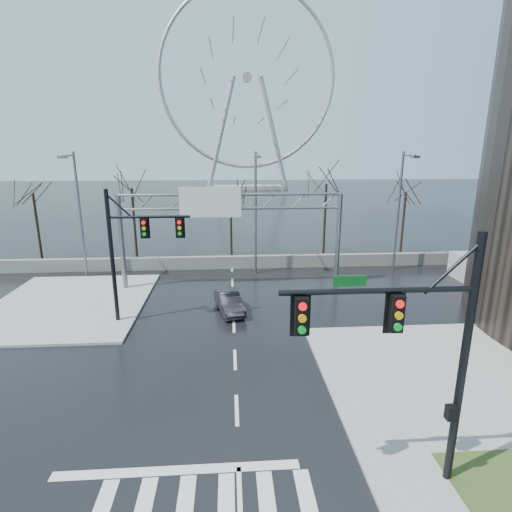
{
  "coord_description": "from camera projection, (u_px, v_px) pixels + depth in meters",
  "views": [
    {
      "loc": [
        -0.17,
        -13.89,
        10.05
      ],
      "look_at": [
        1.38,
        8.94,
        4.0
      ],
      "focal_mm": 28.0,
      "sensor_mm": 36.0,
      "label": 1
    }
  ],
  "objects": [
    {
      "name": "sidewalk_right_ext",
      "position": [
        451.0,
        372.0,
        18.54
      ],
      "size": [
        12.0,
        10.0,
        0.15
      ],
      "primitive_type": "cube",
      "color": "gray",
      "rests_on": "ground"
    },
    {
      "name": "tree_right",
      "position": [
        326.0,
        193.0,
        37.64
      ],
      "size": [
        3.9,
        3.9,
        7.8
      ],
      "color": "black",
      "rests_on": "ground"
    },
    {
      "name": "signal_mast_far",
      "position": [
        131.0,
        244.0,
        23.0
      ],
      "size": [
        4.72,
        0.41,
        8.0
      ],
      "color": "black",
      "rests_on": "ground"
    },
    {
      "name": "streetlight_right",
      "position": [
        401.0,
        203.0,
        32.91
      ],
      "size": [
        0.5,
        2.55,
        10.0
      ],
      "color": "slate",
      "rests_on": "ground"
    },
    {
      "name": "barrier_wall",
      "position": [
        232.0,
        262.0,
        35.13
      ],
      "size": [
        52.0,
        0.5,
        1.1
      ],
      "primitive_type": "cube",
      "color": "slate",
      "rests_on": "ground"
    },
    {
      "name": "car",
      "position": [
        229.0,
        302.0,
        25.62
      ],
      "size": [
        2.13,
        3.98,
        1.25
      ],
      "primitive_type": "imported",
      "rotation": [
        0.0,
        0.0,
        0.23
      ],
      "color": "black",
      "rests_on": "ground"
    },
    {
      "name": "ground",
      "position": [
        237.0,
        410.0,
        15.98
      ],
      "size": [
        260.0,
        260.0,
        0.0
      ],
      "primitive_type": "plane",
      "color": "black",
      "rests_on": "ground"
    },
    {
      "name": "tree_left",
      "position": [
        132.0,
        197.0,
        36.52
      ],
      "size": [
        3.75,
        3.75,
        7.5
      ],
      "color": "black",
      "rests_on": "ground"
    },
    {
      "name": "ferris_wheel",
      "position": [
        247.0,
        85.0,
        101.25
      ],
      "size": [
        45.0,
        6.0,
        50.91
      ],
      "color": "gray",
      "rests_on": "ground"
    },
    {
      "name": "tree_center",
      "position": [
        231.0,
        203.0,
        38.28
      ],
      "size": [
        3.25,
        3.25,
        6.5
      ],
      "color": "black",
      "rests_on": "ground"
    },
    {
      "name": "streetlight_left",
      "position": [
        78.0,
        206.0,
        31.2
      ],
      "size": [
        0.5,
        2.55,
        10.0
      ],
      "color": "slate",
      "rests_on": "ground"
    },
    {
      "name": "signal_mast_near",
      "position": [
        421.0,
        342.0,
        11.17
      ],
      "size": [
        5.52,
        0.41,
        8.0
      ],
      "color": "black",
      "rests_on": "ground"
    },
    {
      "name": "tree_far_right",
      "position": [
        405.0,
        200.0,
        38.86
      ],
      "size": [
        3.4,
        3.4,
        6.8
      ],
      "color": "black",
      "rests_on": "ground"
    },
    {
      "name": "sign_gantry",
      "position": [
        226.0,
        220.0,
        29.06
      ],
      "size": [
        16.36,
        0.4,
        7.6
      ],
      "color": "slate",
      "rests_on": "ground"
    },
    {
      "name": "streetlight_mid",
      "position": [
        256.0,
        204.0,
        32.12
      ],
      "size": [
        0.5,
        2.55,
        10.0
      ],
      "color": "slate",
      "rests_on": "ground"
    },
    {
      "name": "tree_far_left",
      "position": [
        34.0,
        201.0,
        36.52
      ],
      "size": [
        3.5,
        3.5,
        7.0
      ],
      "color": "black",
      "rests_on": "ground"
    },
    {
      "name": "sidewalk_far",
      "position": [
        69.0,
        304.0,
        26.81
      ],
      "size": [
        10.0,
        12.0,
        0.15
      ],
      "primitive_type": "cube",
      "color": "gray",
      "rests_on": "ground"
    }
  ]
}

